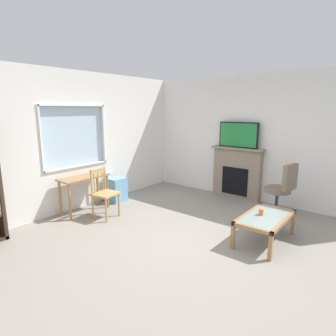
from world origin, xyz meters
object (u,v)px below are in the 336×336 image
tv (238,135)px  coffee_table (265,219)px  office_chair (282,187)px  desk_under_window (84,183)px  plastic_drawer_unit (115,189)px  fireplace (237,173)px  wooden_chair (104,193)px  sippy_cup (261,212)px

tv → coffee_table: size_ratio=0.81×
office_chair → desk_under_window: bearing=125.7°
plastic_drawer_unit → office_chair: office_chair is taller
tv → fireplace: bearing=0.0°
office_chair → coffee_table: bearing=-173.0°
tv → coffee_table: 2.36m
desk_under_window → wooden_chair: 0.53m
plastic_drawer_unit → sippy_cup: bearing=-87.5°
fireplace → coffee_table: (-1.69, -1.27, -0.23)m
office_chair → fireplace: bearing=67.2°
office_chair → coffee_table: office_chair is taller
desk_under_window → fireplace: bearing=-35.7°
wooden_chair → plastic_drawer_unit: bearing=36.9°
plastic_drawer_unit → coffee_table: plastic_drawer_unit is taller
wooden_chair → tv: 3.06m
plastic_drawer_unit → tv: (1.81, -1.94, 1.16)m
wooden_chair → tv: bearing=-28.3°
tv → office_chair: bearing=-112.0°
fireplace → coffee_table: size_ratio=1.09×
sippy_cup → fireplace: bearing=35.4°
desk_under_window → sippy_cup: desk_under_window is taller
wooden_chair → coffee_table: wooden_chair is taller
coffee_table → office_chair: bearing=7.0°
desk_under_window → office_chair: 3.71m
desk_under_window → sippy_cup: size_ratio=10.52×
wooden_chair → plastic_drawer_unit: 0.96m
wooden_chair → plastic_drawer_unit: (0.75, 0.56, -0.21)m
coffee_table → plastic_drawer_unit: bearing=92.5°
plastic_drawer_unit → sippy_cup: (0.14, -3.14, 0.19)m
desk_under_window → office_chair: (2.16, -3.02, -0.02)m
tv → office_chair: size_ratio=0.87×
wooden_chair → coffee_table: (0.89, -2.65, -0.12)m
plastic_drawer_unit → tv: 2.90m
desk_under_window → office_chair: bearing=-54.3°
desk_under_window → fireplace: (2.64, -1.89, -0.01)m
tv → sippy_cup: bearing=-144.3°
wooden_chair → office_chair: size_ratio=0.90×
desk_under_window → tv: 3.34m
desk_under_window → coffee_table: desk_under_window is taller
desk_under_window → plastic_drawer_unit: 0.87m
plastic_drawer_unit → coffee_table: size_ratio=0.47×
fireplace → office_chair: 1.22m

